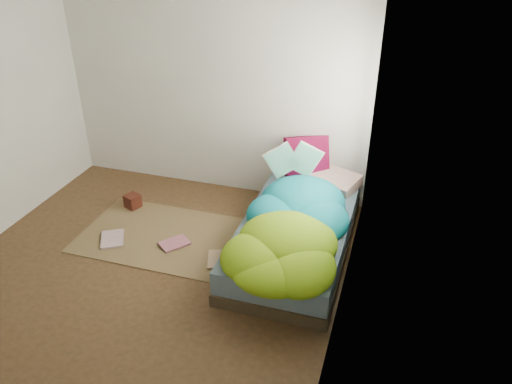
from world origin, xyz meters
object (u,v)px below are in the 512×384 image
at_px(floor_book_a, 101,240).
at_px(floor_book_b, 170,239).
at_px(open_book, 294,151).
at_px(wooden_box, 133,201).
at_px(bed, 295,236).
at_px(pillow_magenta, 307,158).

relative_size(floor_book_a, floor_book_b, 1.12).
height_order(open_book, floor_book_b, open_book).
bearing_deg(wooden_box, open_book, 8.21).
height_order(wooden_box, floor_book_a, wooden_box).
relative_size(wooden_box, floor_book_b, 0.54).
bearing_deg(open_book, floor_book_b, -169.64).
bearing_deg(floor_book_b, wooden_box, -175.56).
bearing_deg(floor_book_a, open_book, -0.19).
xyz_separation_m(bed, open_book, (-0.16, 0.50, 0.66)).
bearing_deg(pillow_magenta, wooden_box, 172.61).
xyz_separation_m(bed, floor_book_b, (-1.24, -0.22, -0.14)).
relative_size(pillow_magenta, open_book, 0.97).
distance_m(wooden_box, floor_book_a, 0.70).
relative_size(bed, pillow_magenta, 4.28).
height_order(open_book, wooden_box, open_book).
xyz_separation_m(pillow_magenta, floor_book_b, (-1.13, -1.13, -0.55)).
distance_m(pillow_magenta, wooden_box, 1.99).
height_order(bed, floor_book_b, bed).
bearing_deg(floor_book_b, bed, 48.73).
height_order(pillow_magenta, open_book, open_book).
height_order(bed, floor_book_a, bed).
relative_size(open_book, wooden_box, 3.28).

